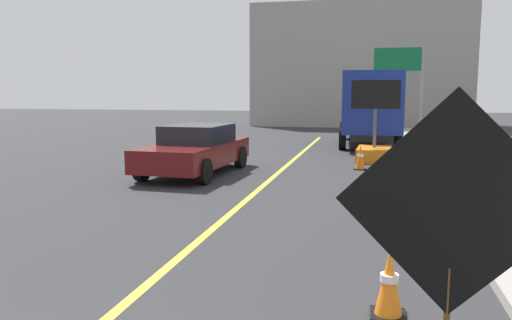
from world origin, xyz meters
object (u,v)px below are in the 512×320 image
Objects in this scene: traffic_cone_mid_lane at (385,216)px; traffic_cone_curbside at (360,157)px; highway_guide_sign at (408,72)px; arrow_board_trailer at (374,147)px; roadwork_sign at (452,210)px; traffic_cone_far_lane at (371,178)px; traffic_cone_near_sign at (389,283)px; pickup_car at (196,149)px; box_truck at (368,106)px.

traffic_cone_mid_lane is 0.82× the size of traffic_cone_curbside.
arrow_board_trailer is at bearing -98.17° from highway_guide_sign.
roadwork_sign is 3.12× the size of traffic_cone_curbside.
arrow_board_trailer reaches higher than roadwork_sign.
arrow_board_trailer is 4.17× the size of traffic_cone_far_lane.
traffic_cone_curbside is (-0.52, 10.08, 0.01)m from traffic_cone_near_sign.
traffic_cone_near_sign is at bearing -87.04° from traffic_cone_curbside.
traffic_cone_mid_lane is (0.15, -9.04, -0.18)m from arrow_board_trailer.
pickup_car is at bearing 161.74° from traffic_cone_far_lane.
traffic_cone_curbside is at bearing 92.96° from traffic_cone_near_sign.
traffic_cone_far_lane is (4.85, -1.60, -0.38)m from pickup_car.
roadwork_sign is 0.86× the size of arrow_board_trailer.
box_truck is 10.26× the size of traffic_cone_near_sign.
arrow_board_trailer is at bearing 90.52° from traffic_cone_near_sign.
box_truck reaches higher than traffic_cone_near_sign.
box_truck is at bearing 62.91° from pickup_car.
traffic_cone_near_sign is (0.38, -17.41, -1.36)m from box_truck.
roadwork_sign is 0.51× the size of pickup_car.
arrow_board_trailer is 9.04m from traffic_cone_mid_lane.
roadwork_sign is 3.60× the size of traffic_cone_far_lane.
traffic_cone_near_sign is at bearing -89.48° from arrow_board_trailer.
traffic_cone_far_lane is at bearing -96.00° from highway_guide_sign.
arrow_board_trailer is 3.71× the size of traffic_cone_near_sign.
roadwork_sign is 4.73m from traffic_cone_mid_lane.
roadwork_sign is 26.43m from highway_guide_sign.
traffic_cone_far_lane is at bearing 93.87° from traffic_cone_mid_lane.
box_truck is at bearing 92.21° from roadwork_sign.
traffic_cone_curbside is (-0.87, 11.51, -1.10)m from roadwork_sign.
traffic_cone_curbside is at bearing -101.06° from arrow_board_trailer.
traffic_cone_mid_lane is 0.95× the size of traffic_cone_far_lane.
box_truck is at bearing 90.95° from traffic_cone_far_lane.
highway_guide_sign is at bearing 74.38° from box_truck.
traffic_cone_curbside is at bearing 94.32° from roadwork_sign.
traffic_cone_curbside is (4.53, 1.81, -0.33)m from pickup_car.
pickup_car reaches higher than traffic_cone_curbside.
pickup_car reaches higher than traffic_cone_far_lane.
pickup_car is 7.24m from traffic_cone_mid_lane.
box_truck is at bearing -105.62° from highway_guide_sign.
traffic_cone_curbside is (-0.14, -7.33, -1.35)m from box_truck.
arrow_board_trailer is 3.61× the size of traffic_cone_curbside.
highway_guide_sign is 6.87× the size of traffic_cone_near_sign.
highway_guide_sign is 18.59m from traffic_cone_far_lane.
traffic_cone_curbside reaches higher than traffic_cone_mid_lane.
arrow_board_trailer is 6.30m from pickup_car.
highway_guide_sign is at bearing 67.85° from pickup_car.
traffic_cone_near_sign is at bearing -88.76° from box_truck.
roadwork_sign is 8.20m from traffic_cone_far_lane.
roadwork_sign is 3.81× the size of traffic_cone_mid_lane.
roadwork_sign reaches higher than traffic_cone_curbside.
traffic_cone_near_sign is at bearing -90.70° from traffic_cone_mid_lane.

